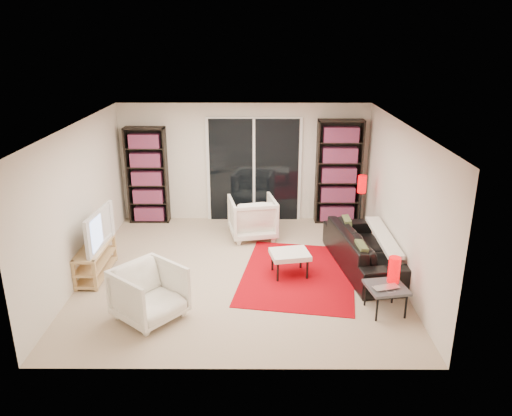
# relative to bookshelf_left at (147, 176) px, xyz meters

# --- Properties ---
(floor) EXTENTS (5.00, 5.00, 0.00)m
(floor) POSITION_rel_bookshelf_left_xyz_m (1.95, -2.33, -0.98)
(floor) COLOR tan
(floor) RESTS_ON ground
(wall_back) EXTENTS (5.00, 0.02, 2.40)m
(wall_back) POSITION_rel_bookshelf_left_xyz_m (1.95, 0.17, 0.22)
(wall_back) COLOR silver
(wall_back) RESTS_ON ground
(wall_front) EXTENTS (5.00, 0.02, 2.40)m
(wall_front) POSITION_rel_bookshelf_left_xyz_m (1.95, -4.83, 0.22)
(wall_front) COLOR silver
(wall_front) RESTS_ON ground
(wall_left) EXTENTS (0.02, 5.00, 2.40)m
(wall_left) POSITION_rel_bookshelf_left_xyz_m (-0.55, -2.33, 0.22)
(wall_left) COLOR silver
(wall_left) RESTS_ON ground
(wall_right) EXTENTS (0.02, 5.00, 2.40)m
(wall_right) POSITION_rel_bookshelf_left_xyz_m (4.45, -2.33, 0.22)
(wall_right) COLOR silver
(wall_right) RESTS_ON ground
(ceiling) EXTENTS (5.00, 5.00, 0.02)m
(ceiling) POSITION_rel_bookshelf_left_xyz_m (1.95, -2.33, 1.42)
(ceiling) COLOR white
(ceiling) RESTS_ON wall_back
(sliding_door) EXTENTS (1.92, 0.08, 2.16)m
(sliding_door) POSITION_rel_bookshelf_left_xyz_m (2.15, 0.13, 0.07)
(sliding_door) COLOR white
(sliding_door) RESTS_ON ground
(bookshelf_left) EXTENTS (0.80, 0.30, 1.95)m
(bookshelf_left) POSITION_rel_bookshelf_left_xyz_m (0.00, 0.00, 0.00)
(bookshelf_left) COLOR black
(bookshelf_left) RESTS_ON ground
(bookshelf_right) EXTENTS (0.90, 0.30, 2.10)m
(bookshelf_right) POSITION_rel_bookshelf_left_xyz_m (3.85, -0.00, 0.07)
(bookshelf_right) COLOR black
(bookshelf_right) RESTS_ON ground
(tv_stand) EXTENTS (0.37, 1.15, 0.50)m
(tv_stand) POSITION_rel_bookshelf_left_xyz_m (-0.36, -2.45, -0.71)
(tv_stand) COLOR #E7B873
(tv_stand) RESTS_ON floor
(tv) EXTENTS (0.23, 1.06, 0.60)m
(tv) POSITION_rel_bookshelf_left_xyz_m (-0.34, -2.45, -0.17)
(tv) COLOR black
(tv) RESTS_ON tv_stand
(rug) EXTENTS (2.13, 2.64, 0.01)m
(rug) POSITION_rel_bookshelf_left_xyz_m (2.89, -2.43, -0.97)
(rug) COLOR #A8020B
(rug) RESTS_ON floor
(sofa) EXTENTS (1.16, 2.28, 0.64)m
(sofa) POSITION_rel_bookshelf_left_xyz_m (4.01, -2.15, -0.66)
(sofa) COLOR black
(sofa) RESTS_ON floor
(armchair_back) EXTENTS (0.99, 1.01, 0.78)m
(armchair_back) POSITION_rel_bookshelf_left_xyz_m (2.13, -0.83, -0.58)
(armchair_back) COLOR white
(armchair_back) RESTS_ON floor
(armchair_front) EXTENTS (1.15, 1.15, 0.75)m
(armchair_front) POSITION_rel_bookshelf_left_xyz_m (0.77, -3.73, -0.60)
(armchair_front) COLOR white
(armchair_front) RESTS_ON floor
(ottoman) EXTENTS (0.68, 0.59, 0.40)m
(ottoman) POSITION_rel_bookshelf_left_xyz_m (2.74, -2.44, -0.63)
(ottoman) COLOR white
(ottoman) RESTS_ON floor
(side_table) EXTENTS (0.60, 0.60, 0.40)m
(side_table) POSITION_rel_bookshelf_left_xyz_m (4.00, -3.56, -0.62)
(side_table) COLOR #424347
(side_table) RESTS_ON floor
(laptop) EXTENTS (0.41, 0.33, 0.03)m
(laptop) POSITION_rel_bookshelf_left_xyz_m (3.99, -3.68, -0.56)
(laptop) COLOR silver
(laptop) RESTS_ON side_table
(table_lamp) EXTENTS (0.16, 0.16, 0.37)m
(table_lamp) POSITION_rel_bookshelf_left_xyz_m (4.12, -3.43, -0.39)
(table_lamp) COLOR #ED0005
(table_lamp) RESTS_ON side_table
(floor_lamp) EXTENTS (0.18, 0.18, 1.21)m
(floor_lamp) POSITION_rel_bookshelf_left_xyz_m (4.16, -0.81, -0.08)
(floor_lamp) COLOR black
(floor_lamp) RESTS_ON floor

